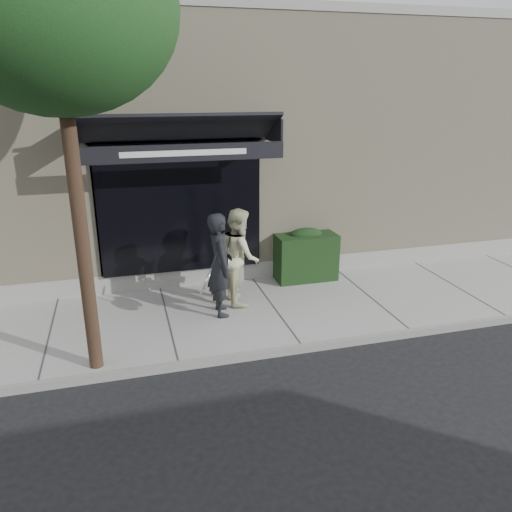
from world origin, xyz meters
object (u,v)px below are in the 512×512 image
object	(u,v)px
hedge	(305,255)
pedestrian_back	(239,256)
street_tree	(54,9)
pedestrian_front	(220,265)

from	to	relation	value
hedge	pedestrian_back	distance (m)	1.87
street_tree	pedestrian_back	xyz separation A→B (m)	(2.65, 1.76, -3.93)
street_tree	hedge	bearing A→B (deg)	30.67
pedestrian_back	pedestrian_front	bearing A→B (deg)	-135.51
hedge	pedestrian_front	xyz separation A→B (m)	(-2.12, -1.25, 0.41)
hedge	pedestrian_back	size ratio (longest dim) A/B	0.70
pedestrian_front	pedestrian_back	size ratio (longest dim) A/B	1.03
hedge	street_tree	world-z (taller)	street_tree
street_tree	pedestrian_back	distance (m)	5.06
hedge	pedestrian_front	size ratio (longest dim) A/B	0.68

